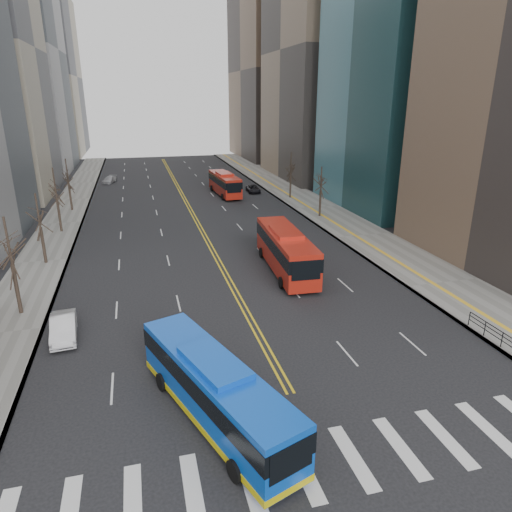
{
  "coord_description": "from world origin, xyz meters",
  "views": [
    {
      "loc": [
        -7.08,
        -14.45,
        15.09
      ],
      "look_at": [
        0.7,
        14.98,
        4.4
      ],
      "focal_mm": 32.0,
      "sensor_mm": 36.0,
      "label": 1
    }
  ],
  "objects": [
    {
      "name": "office_towers",
      "position": [
        0.12,
        68.51,
        23.92
      ],
      "size": [
        83.0,
        134.0,
        58.0
      ],
      "color": "gray",
      "rests_on": "ground"
    },
    {
      "name": "pedestrian_railing",
      "position": [
        14.3,
        6.0,
        0.82
      ],
      "size": [
        0.06,
        6.06,
        1.02
      ],
      "color": "black",
      "rests_on": "sidewalk_right"
    },
    {
      "name": "blue_bus",
      "position": [
        -4.24,
        4.0,
        1.79
      ],
      "size": [
        6.28,
        11.89,
        3.42
      ],
      "color": "blue",
      "rests_on": "ground"
    },
    {
      "name": "sidewalk_left",
      "position": [
        -16.5,
        45.0,
        0.07
      ],
      "size": [
        5.0,
        130.0,
        0.15
      ],
      "primitive_type": "cube",
      "color": "slate",
      "rests_on": "ground"
    },
    {
      "name": "car_dark_far",
      "position": [
        11.61,
        58.09,
        0.58
      ],
      "size": [
        2.16,
        4.3,
        1.17
      ],
      "primitive_type": "imported",
      "rotation": [
        0.0,
        0.0,
        -0.05
      ],
      "color": "black",
      "rests_on": "ground"
    },
    {
      "name": "red_bus_near",
      "position": [
        5.48,
        22.55,
        2.13
      ],
      "size": [
        3.57,
        12.35,
        3.84
      ],
      "color": "#AE2012",
      "rests_on": "ground"
    },
    {
      "name": "centerline",
      "position": [
        0.0,
        55.0,
        0.01
      ],
      "size": [
        0.55,
        100.0,
        0.01
      ],
      "color": "gold",
      "rests_on": "ground"
    },
    {
      "name": "red_bus_far",
      "position": [
        6.65,
        57.22,
        2.01
      ],
      "size": [
        3.38,
        11.53,
        3.61
      ],
      "color": "#AE2012",
      "rests_on": "ground"
    },
    {
      "name": "ground",
      "position": [
        0.0,
        0.0,
        0.0
      ],
      "size": [
        220.0,
        220.0,
        0.0
      ],
      "primitive_type": "plane",
      "color": "black"
    },
    {
      "name": "crosswalk",
      "position": [
        0.0,
        0.0,
        0.01
      ],
      "size": [
        26.7,
        4.0,
        0.01
      ],
      "color": "silver",
      "rests_on": "ground"
    },
    {
      "name": "car_dark_mid",
      "position": [
        8.9,
        32.97,
        0.65
      ],
      "size": [
        2.94,
        4.13,
        1.31
      ],
      "primitive_type": "imported",
      "rotation": [
        0.0,
        0.0,
        0.41
      ],
      "color": "black",
      "rests_on": "ground"
    },
    {
      "name": "car_white",
      "position": [
        -12.5,
        14.58,
        0.73
      ],
      "size": [
        1.97,
        4.59,
        1.47
      ],
      "primitive_type": "imported",
      "rotation": [
        0.0,
        0.0,
        0.09
      ],
      "color": "silver",
      "rests_on": "ground"
    },
    {
      "name": "sidewalk_right",
      "position": [
        17.5,
        45.0,
        0.07
      ],
      "size": [
        7.0,
        130.0,
        0.15
      ],
      "primitive_type": "cube",
      "color": "slate",
      "rests_on": "ground"
    },
    {
      "name": "car_silver",
      "position": [
        -11.73,
        73.2,
        0.6
      ],
      "size": [
        2.93,
        4.49,
        1.21
      ],
      "primitive_type": "imported",
      "rotation": [
        0.0,
        0.0,
        -0.32
      ],
      "color": "#9B9BA0",
      "rests_on": "ground"
    },
    {
      "name": "street_trees",
      "position": [
        -7.18,
        34.55,
        4.87
      ],
      "size": [
        35.2,
        47.2,
        7.6
      ],
      "color": "black",
      "rests_on": "ground"
    }
  ]
}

